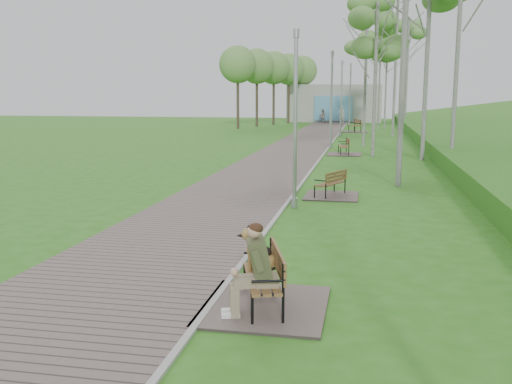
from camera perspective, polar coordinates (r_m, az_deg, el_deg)
ground at (r=13.29m, az=1.62°, el=-3.23°), size 120.00×120.00×0.00m
walkway at (r=34.62m, az=4.60°, el=4.82°), size 3.50×67.00×0.04m
kerb at (r=34.47m, az=7.51°, el=4.75°), size 0.10×67.00×0.05m
building_north at (r=63.86m, az=7.88°, el=8.78°), size 10.00×5.20×4.00m
bench_main at (r=8.08m, az=0.23°, el=-8.77°), size 1.72×1.92×1.50m
bench_second at (r=16.95m, az=7.44°, el=0.12°), size 1.55×1.73×0.95m
bench_third at (r=28.87m, az=8.75°, el=4.09°), size 1.68×1.86×1.03m
bench_far at (r=46.40m, az=9.83°, el=6.22°), size 2.04×2.27×1.25m
lamp_post_near at (r=14.94m, az=3.94°, el=6.55°), size 0.18×0.18×4.62m
lamp_post_second at (r=32.39m, az=7.53°, el=8.81°), size 0.21×0.21×5.33m
lamp_post_third at (r=41.31m, az=8.52°, el=8.96°), size 0.21×0.21×5.31m
lamp_post_far at (r=55.09m, az=9.39°, el=9.37°), size 0.23×0.23×5.84m
pedestrian_near at (r=59.29m, az=8.56°, el=7.65°), size 0.72×0.52×1.82m
pedestrian_far at (r=60.02m, az=6.65°, el=7.55°), size 0.75×0.61×1.46m
birch_mid_a at (r=28.20m, az=11.99°, el=15.46°), size 2.23×2.23×7.50m
birch_mid_c at (r=33.87m, az=11.04°, el=15.77°), size 2.55×2.55×8.45m
birch_far_a at (r=42.10m, az=13.97°, el=16.96°), size 2.68×2.68×10.78m
birch_far_b at (r=43.58m, az=11.95°, el=15.37°), size 2.98×2.98×9.43m
birch_far_c at (r=50.95m, az=13.02°, el=14.34°), size 2.24×2.24×9.26m
birch_distant_a at (r=50.24m, az=12.35°, el=13.74°), size 2.32×2.32×8.48m
birch_distant_b at (r=55.89m, az=15.00°, el=14.70°), size 2.76×2.76×10.33m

